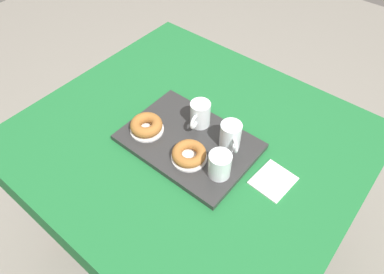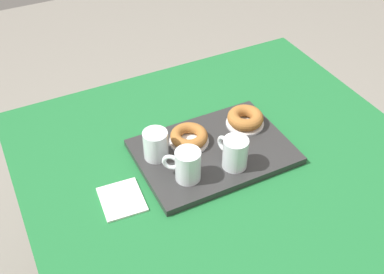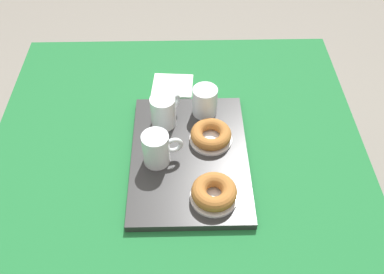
{
  "view_description": "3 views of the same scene",
  "coord_description": "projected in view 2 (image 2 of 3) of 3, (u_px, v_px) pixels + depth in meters",
  "views": [
    {
      "loc": [
        0.53,
        -0.64,
        1.67
      ],
      "look_at": [
        0.03,
        -0.03,
        0.78
      ],
      "focal_mm": 32.33,
      "sensor_mm": 36.0,
      "label": 1
    },
    {
      "loc": [
        0.54,
        0.87,
        1.71
      ],
      "look_at": [
        0.08,
        -0.06,
        0.81
      ],
      "focal_mm": 43.97,
      "sensor_mm": 36.0,
      "label": 2
    },
    {
      "loc": [
        -0.75,
        -0.02,
        1.66
      ],
      "look_at": [
        0.07,
        -0.04,
        0.78
      ],
      "focal_mm": 40.63,
      "sensor_mm": 36.0,
      "label": 3
    }
  ],
  "objects": [
    {
      "name": "paper_napkin",
      "position": [
        122.0,
        199.0,
        1.28
      ],
      "size": [
        0.12,
        0.14,
        0.01
      ],
      "primitive_type": "cube",
      "rotation": [
        0.0,
        0.0,
        -0.08
      ],
      "color": "white",
      "rests_on": "dining_table"
    },
    {
      "name": "sugar_donut_left",
      "position": [
        245.0,
        118.0,
        1.48
      ],
      "size": [
        0.11,
        0.11,
        0.04
      ],
      "primitive_type": "torus",
      "color": "#A3662D",
      "rests_on": "donut_plate_left"
    },
    {
      "name": "serving_tray",
      "position": [
        213.0,
        152.0,
        1.41
      ],
      "size": [
        0.45,
        0.32,
        0.02
      ],
      "primitive_type": "cube",
      "color": "#2D2D2D",
      "rests_on": "dining_table"
    },
    {
      "name": "water_glass_near",
      "position": [
        156.0,
        146.0,
        1.35
      ],
      "size": [
        0.07,
        0.07,
        0.09
      ],
      "color": "white",
      "rests_on": "serving_tray"
    },
    {
      "name": "tea_mug_right",
      "position": [
        235.0,
        153.0,
        1.32
      ],
      "size": [
        0.07,
        0.11,
        0.1
      ],
      "color": "white",
      "rests_on": "serving_tray"
    },
    {
      "name": "dining_table",
      "position": [
        223.0,
        180.0,
        1.46
      ],
      "size": [
        1.17,
        1.06,
        0.74
      ],
      "color": "#1E6B33",
      "rests_on": "ground"
    },
    {
      "name": "donut_plate_right",
      "position": [
        189.0,
        141.0,
        1.43
      ],
      "size": [
        0.12,
        0.12,
        0.01
      ],
      "primitive_type": "cylinder",
      "color": "white",
      "rests_on": "serving_tray"
    },
    {
      "name": "tea_mug_left",
      "position": [
        187.0,
        166.0,
        1.29
      ],
      "size": [
        0.1,
        0.09,
        0.1
      ],
      "color": "white",
      "rests_on": "serving_tray"
    },
    {
      "name": "donut_plate_left",
      "position": [
        245.0,
        123.0,
        1.49
      ],
      "size": [
        0.12,
        0.12,
        0.01
      ],
      "primitive_type": "cylinder",
      "color": "white",
      "rests_on": "serving_tray"
    },
    {
      "name": "sugar_donut_right",
      "position": [
        189.0,
        136.0,
        1.41
      ],
      "size": [
        0.11,
        0.11,
        0.03
      ],
      "primitive_type": "torus",
      "color": "#A3662D",
      "rests_on": "donut_plate_right"
    }
  ]
}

